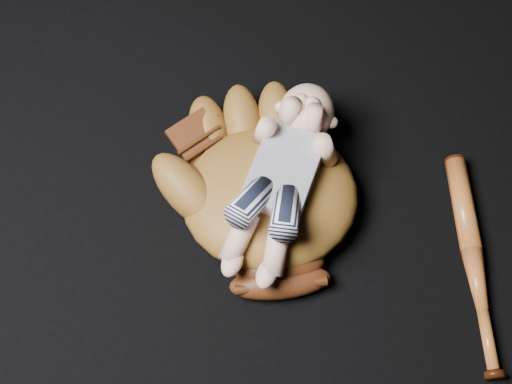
# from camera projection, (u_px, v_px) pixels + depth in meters

# --- Properties ---
(baseball_glove) EXTENTS (0.55, 0.58, 0.14)m
(baseball_glove) POSITION_uv_depth(u_px,v_px,m) (270.00, 192.00, 1.30)
(baseball_glove) COLOR brown
(baseball_glove) RESTS_ON ground
(newborn_baby) EXTENTS (0.20, 0.40, 0.16)m
(newborn_baby) POSITION_uv_depth(u_px,v_px,m) (279.00, 182.00, 1.24)
(newborn_baby) COLOR #DCA68E
(newborn_baby) RESTS_ON baseball_glove
(baseball_bat) EXTENTS (0.17, 0.42, 0.04)m
(baseball_bat) POSITION_uv_depth(u_px,v_px,m) (474.00, 262.00, 1.29)
(baseball_bat) COLOR #AC5621
(baseball_bat) RESTS_ON ground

